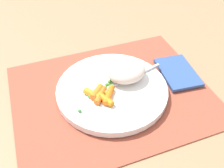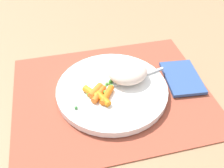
{
  "view_description": "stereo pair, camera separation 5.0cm",
  "coord_description": "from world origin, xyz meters",
  "views": [
    {
      "loc": [
        0.15,
        0.39,
        0.42
      ],
      "look_at": [
        0.0,
        0.0,
        0.03
      ],
      "focal_mm": 40.89,
      "sensor_mm": 36.0,
      "label": 1
    },
    {
      "loc": [
        0.1,
        0.41,
        0.42
      ],
      "look_at": [
        0.0,
        0.0,
        0.03
      ],
      "focal_mm": 40.89,
      "sensor_mm": 36.0,
      "label": 2
    }
  ],
  "objects": [
    {
      "name": "carrot_portion",
      "position": [
        0.03,
        0.02,
        0.03
      ],
      "size": [
        0.07,
        0.07,
        0.02
      ],
      "color": "orange",
      "rests_on": "plate"
    },
    {
      "name": "fork",
      "position": [
        -0.02,
        -0.0,
        0.03
      ],
      "size": [
        0.19,
        0.06,
        0.01
      ],
      "color": "silver",
      "rests_on": "plate"
    },
    {
      "name": "pea_scatter",
      "position": [
        0.03,
        0.01,
        0.03
      ],
      "size": [
        0.09,
        0.07,
        0.01
      ],
      "color": "#428D40",
      "rests_on": "plate"
    },
    {
      "name": "ground_plane",
      "position": [
        0.0,
        0.0,
        0.0
      ],
      "size": [
        2.4,
        2.4,
        0.0
      ],
      "primitive_type": "plane",
      "color": "#997551"
    },
    {
      "name": "plate",
      "position": [
        0.0,
        0.0,
        0.01
      ],
      "size": [
        0.25,
        0.25,
        0.02
      ],
      "primitive_type": "cylinder",
      "color": "white",
      "rests_on": "placemat"
    },
    {
      "name": "napkin",
      "position": [
        -0.18,
        -0.01,
        0.01
      ],
      "size": [
        0.09,
        0.13,
        0.01
      ],
      "primitive_type": "cube",
      "rotation": [
        0.0,
        0.0,
        -0.1
      ],
      "color": "#33518C",
      "rests_on": "placemat"
    },
    {
      "name": "rice_mound",
      "position": [
        -0.04,
        -0.02,
        0.04
      ],
      "size": [
        0.09,
        0.08,
        0.04
      ],
      "primitive_type": "ellipsoid",
      "color": "beige",
      "rests_on": "plate"
    },
    {
      "name": "placemat",
      "position": [
        0.0,
        0.0,
        0.0
      ],
      "size": [
        0.45,
        0.36,
        0.01
      ],
      "primitive_type": "cube",
      "color": "#9E4733",
      "rests_on": "ground_plane"
    }
  ]
}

